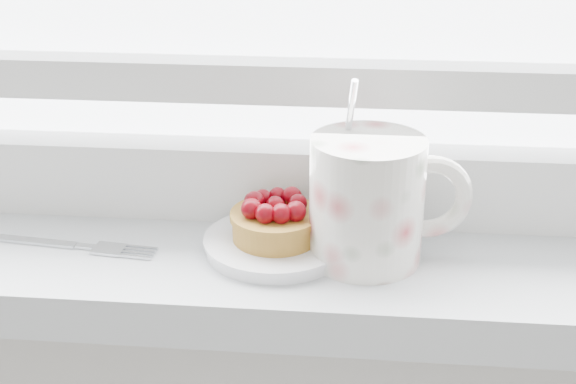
# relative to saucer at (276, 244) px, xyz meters

# --- Properties ---
(saucer) EXTENTS (0.12, 0.12, 0.01)m
(saucer) POSITION_rel_saucer_xyz_m (0.00, 0.00, 0.00)
(saucer) COLOR white
(saucer) RESTS_ON windowsill
(raspberry_tart) EXTENTS (0.08, 0.08, 0.04)m
(raspberry_tart) POSITION_rel_saucer_xyz_m (-0.00, -0.00, 0.02)
(raspberry_tart) COLOR #91621F
(raspberry_tart) RESTS_ON saucer
(floral_mug) EXTENTS (0.14, 0.11, 0.15)m
(floral_mug) POSITION_rel_saucer_xyz_m (0.08, -0.01, 0.05)
(floral_mug) COLOR white
(floral_mug) RESTS_ON windowsill
(fork) EXTENTS (0.17, 0.04, 0.00)m
(fork) POSITION_rel_saucer_xyz_m (-0.19, -0.01, -0.00)
(fork) COLOR silver
(fork) RESTS_ON windowsill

